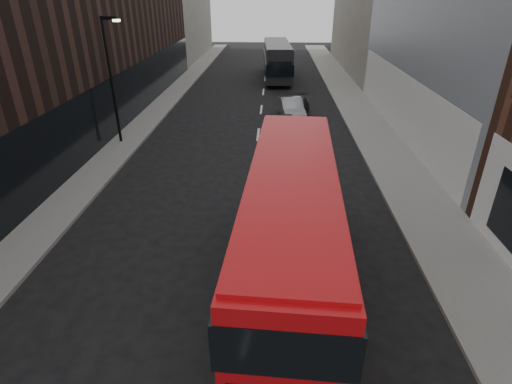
# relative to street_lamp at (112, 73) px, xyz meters

# --- Properties ---
(sidewalk_right) EXTENTS (3.00, 80.00, 0.15)m
(sidewalk_right) POSITION_rel_street_lamp_xyz_m (15.72, 7.00, -4.11)
(sidewalk_right) COLOR slate
(sidewalk_right) RESTS_ON ground
(sidewalk_left) EXTENTS (2.00, 80.00, 0.15)m
(sidewalk_left) POSITION_rel_street_lamp_xyz_m (0.22, 7.00, -4.11)
(sidewalk_left) COLOR slate
(sidewalk_left) RESTS_ON ground
(building_left_mid) EXTENTS (5.00, 24.00, 14.00)m
(building_left_mid) POSITION_rel_street_lamp_xyz_m (-3.28, 12.00, 2.82)
(building_left_mid) COLOR black
(building_left_mid) RESTS_ON ground
(building_left_far) EXTENTS (5.00, 20.00, 13.00)m
(building_left_far) POSITION_rel_street_lamp_xyz_m (-3.28, 34.00, 2.32)
(building_left_far) COLOR slate
(building_left_far) RESTS_ON ground
(street_lamp) EXTENTS (1.06, 0.22, 7.00)m
(street_lamp) POSITION_rel_street_lamp_xyz_m (0.00, 0.00, 0.00)
(street_lamp) COLOR black
(street_lamp) RESTS_ON sidewalk_left
(red_bus) EXTENTS (3.03, 10.53, 4.21)m
(red_bus) POSITION_rel_street_lamp_xyz_m (9.74, -13.06, -1.85)
(red_bus) COLOR #B80B0F
(red_bus) RESTS_ON ground
(grey_bus) EXTENTS (3.10, 11.14, 3.56)m
(grey_bus) POSITION_rel_street_lamp_xyz_m (9.45, 20.17, -2.27)
(grey_bus) COLOR black
(grey_bus) RESTS_ON ground
(car_a) EXTENTS (1.88, 4.07, 1.35)m
(car_a) POSITION_rel_street_lamp_xyz_m (10.00, 1.58, -3.51)
(car_a) COLOR black
(car_a) RESTS_ON ground
(car_b) EXTENTS (2.02, 4.47, 1.42)m
(car_b) POSITION_rel_street_lamp_xyz_m (10.48, 5.80, -3.47)
(car_b) COLOR gray
(car_b) RESTS_ON ground
(car_c) EXTENTS (2.20, 4.69, 1.32)m
(car_c) POSITION_rel_street_lamp_xyz_m (10.85, 6.00, -3.52)
(car_c) COLOR black
(car_c) RESTS_ON ground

